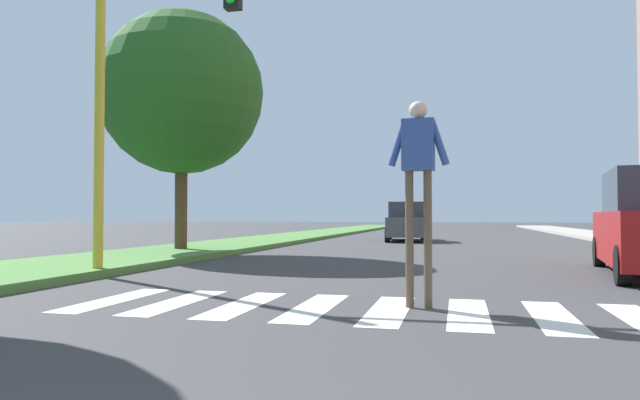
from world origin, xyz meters
name	(u,v)px	position (x,y,z in m)	size (l,w,h in m)	color
ground_plane	(442,237)	(0.00, 30.00, 0.00)	(140.00, 140.00, 0.00)	#38383A
crosswalk	(389,310)	(0.00, 6.65, 0.00)	(7.65, 2.20, 0.01)	silver
median_strip	(300,236)	(-7.01, 28.00, 0.07)	(3.39, 64.00, 0.15)	#477A38
tree_mid	(182,93)	(-7.06, 15.22, 4.70)	(4.77, 4.77, 6.94)	#4C3823
sidewalk_right	(623,239)	(7.95, 28.00, 0.07)	(3.00, 64.00, 0.15)	#9E9991
traffic_light_gantry	(231,29)	(-3.03, 9.18, 4.36)	(8.82, 0.30, 6.00)	gold
pedestrian_performer	(418,170)	(0.33, 6.91, 1.66)	(0.75, 0.26, 2.49)	brown
sedan_midblock	(406,223)	(-1.42, 25.38, 0.79)	(2.15, 4.51, 1.70)	#474C51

